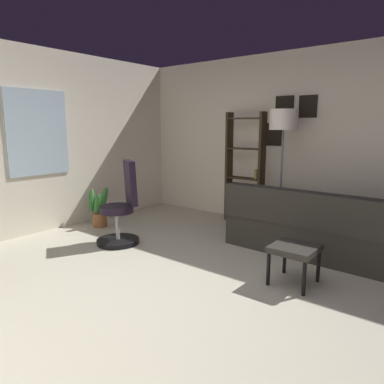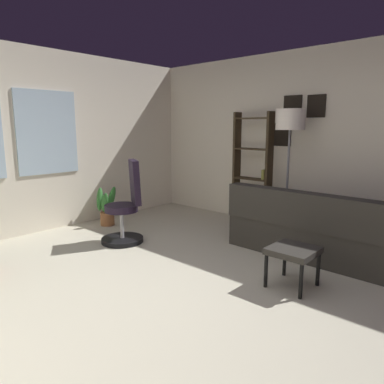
{
  "view_description": "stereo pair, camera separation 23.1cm",
  "coord_description": "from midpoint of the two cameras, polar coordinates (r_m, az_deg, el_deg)",
  "views": [
    {
      "loc": [
        -2.49,
        -2.02,
        1.54
      ],
      "look_at": [
        0.48,
        0.35,
        0.84
      ],
      "focal_mm": 33.28,
      "sensor_mm": 36.0,
      "label": 1
    },
    {
      "loc": [
        -2.34,
        -2.2,
        1.54
      ],
      "look_at": [
        0.48,
        0.35,
        0.84
      ],
      "focal_mm": 33.28,
      "sensor_mm": 36.0,
      "label": 2
    }
  ],
  "objects": [
    {
      "name": "floor_lamp",
      "position": [
        5.14,
        13.18,
        10.05
      ],
      "size": [
        0.39,
        0.39,
        1.78
      ],
      "color": "slate",
      "rests_on": "ground_plane"
    },
    {
      "name": "couch",
      "position": [
        4.72,
        18.8,
        -5.61
      ],
      "size": [
        1.59,
        1.99,
        0.81
      ],
      "color": "#2D2A26",
      "rests_on": "ground_plane"
    },
    {
      "name": "office_chair",
      "position": [
        4.83,
        -12.56,
        -3.08
      ],
      "size": [
        0.59,
        0.57,
        1.11
      ],
      "color": "black",
      "rests_on": "ground_plane"
    },
    {
      "name": "wall_back_with_windows",
      "position": [
        5.6,
        -26.14,
        7.21
      ],
      "size": [
        5.34,
        0.12,
        2.64
      ],
      "color": "silver",
      "rests_on": "ground_plane"
    },
    {
      "name": "bookshelf",
      "position": [
        5.75,
        7.29,
        2.71
      ],
      "size": [
        0.18,
        0.64,
        1.77
      ],
      "color": "#372A1A",
      "rests_on": "ground_plane"
    },
    {
      "name": "wall_right_with_frames",
      "position": [
        5.56,
        16.41,
        7.79
      ],
      "size": [
        0.12,
        5.78,
        2.64
      ],
      "color": "silver",
      "rests_on": "ground_plane"
    },
    {
      "name": "footstool",
      "position": [
        3.64,
        14.36,
        -9.19
      ],
      "size": [
        0.44,
        0.42,
        0.39
      ],
      "color": "#2D2A26",
      "rests_on": "ground_plane"
    },
    {
      "name": "ground_plane",
      "position": [
        3.59,
        -2.32,
        -15.92
      ],
      "size": [
        5.34,
        5.78,
        0.1
      ],
      "primitive_type": "cube",
      "color": "beige"
    },
    {
      "name": "potted_plant",
      "position": [
        5.77,
        -15.84,
        -2.8
      ],
      "size": [
        0.35,
        0.4,
        0.61
      ],
      "color": "#925A36",
      "rests_on": "ground_plane"
    }
  ]
}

